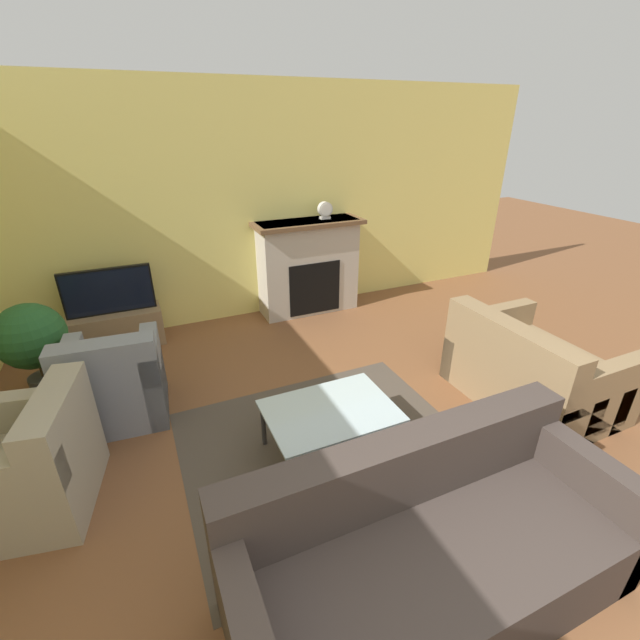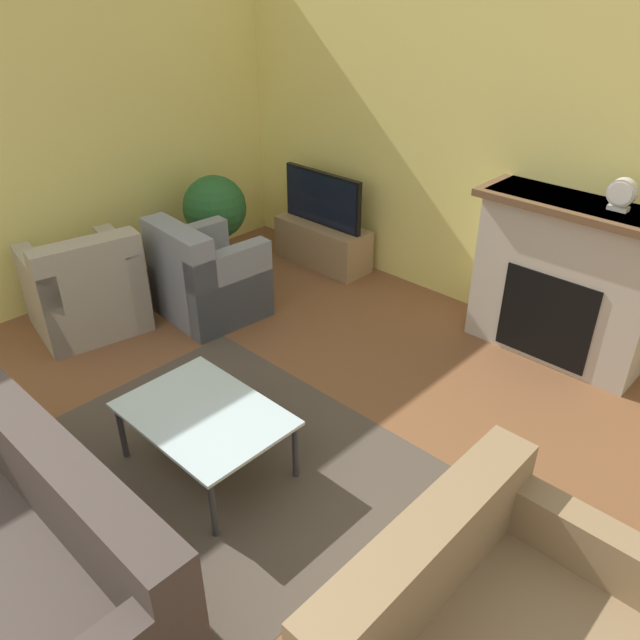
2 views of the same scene
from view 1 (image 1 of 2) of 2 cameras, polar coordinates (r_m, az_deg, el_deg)
wall_back at (r=5.23m, az=-11.34°, el=14.50°), size 8.18×0.06×2.70m
area_rug at (r=3.42m, az=1.07°, el=-16.77°), size 2.13×1.86×0.00m
fireplace at (r=5.43m, az=-1.57°, el=7.33°), size 1.34×0.47×1.17m
tv_stand at (r=5.18m, az=-25.42°, el=-1.12°), size 0.95×0.36×0.40m
tv at (r=5.01m, az=-26.37°, el=3.47°), size 0.89×0.06×0.49m
couch_sectional at (r=2.55m, az=14.31°, el=-27.75°), size 2.07×0.85×0.82m
couch_loveseat at (r=4.18m, az=26.31°, el=-6.26°), size 0.98×1.28×0.82m
armchair_by_window at (r=3.38m, az=-34.25°, el=-16.10°), size 0.88×0.90×0.82m
armchair_accent at (r=3.92m, az=-25.53°, el=-7.92°), size 0.79×0.77×0.82m
coffee_table at (r=3.17m, az=1.37°, el=-12.38°), size 0.93×0.66×0.39m
potted_plant at (r=4.42m, az=-34.04°, el=-2.21°), size 0.57×0.57×0.90m
mantel_clock at (r=5.36m, az=0.68°, el=14.45°), size 0.18×0.07×0.21m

